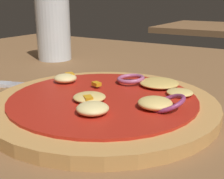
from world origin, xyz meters
TOP-DOWN VIEW (x-y plane):
  - dining_table at (0.00, 0.00)m, footprint 1.31×0.97m
  - pizza at (-0.03, -0.03)m, footprint 0.27×0.27m
  - beer_glass at (-0.28, 0.16)m, footprint 0.07×0.07m

SIDE VIEW (x-z plane):
  - dining_table at x=0.00m, z-range 0.00..0.03m
  - pizza at x=-0.03m, z-range 0.02..0.05m
  - beer_glass at x=-0.28m, z-range 0.02..0.14m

